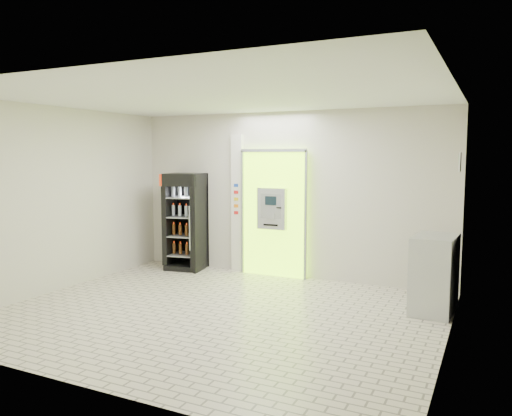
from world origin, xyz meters
The scene contains 7 objects.
ground centered at (0.00, 0.00, 0.00)m, with size 6.00×6.00×0.00m, color beige.
room_shell centered at (0.00, 0.00, 1.84)m, with size 6.00×6.00×6.00m.
atm_assembly centered at (-0.20, 2.41, 1.17)m, with size 1.30×0.24×2.33m.
pillar centered at (-0.98, 2.45, 1.30)m, with size 0.22×0.11×2.60m.
beverage_cooler centered at (-1.97, 2.19, 0.90)m, with size 0.80×0.76×1.87m.
steel_cabinet centered at (2.72, 1.38, 0.55)m, with size 0.61×0.86×1.10m.
exit_sign centered at (2.99, 1.40, 2.12)m, with size 0.02×0.22×0.26m.
Camera 1 is at (3.45, -5.89, 2.21)m, focal length 35.00 mm.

